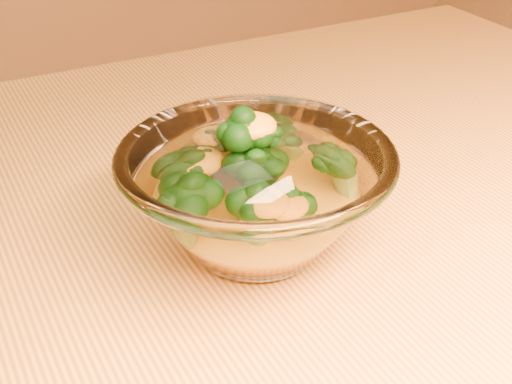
% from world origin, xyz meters
% --- Properties ---
extents(table, '(1.20, 0.80, 0.75)m').
position_xyz_m(table, '(0.00, 0.00, 0.65)').
color(table, gold).
rests_on(table, ground).
extents(glass_bowl, '(0.19, 0.19, 0.09)m').
position_xyz_m(glass_bowl, '(0.07, -0.01, 0.79)').
color(glass_bowl, white).
rests_on(glass_bowl, table).
extents(cheese_sauce, '(0.10, 0.10, 0.03)m').
position_xyz_m(cheese_sauce, '(0.07, -0.01, 0.78)').
color(cheese_sauce, orange).
rests_on(cheese_sauce, glass_bowl).
extents(broccoli_heap, '(0.13, 0.12, 0.08)m').
position_xyz_m(broccoli_heap, '(0.07, 0.00, 0.81)').
color(broccoli_heap, black).
rests_on(broccoli_heap, cheese_sauce).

